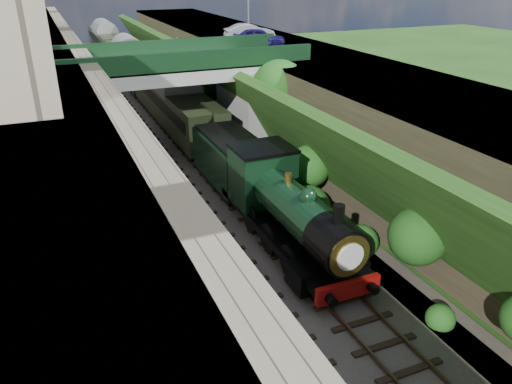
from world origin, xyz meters
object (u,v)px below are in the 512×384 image
at_px(road_bridge, 189,93).
at_px(tender, 231,163).
at_px(car_blue, 259,37).
at_px(locomotive, 289,212).
at_px(car_silver, 249,32).
at_px(tree, 280,90).

distance_m(road_bridge, tender, 7.75).
distance_m(car_blue, locomotive, 20.05).
distance_m(car_silver, tender, 16.88).
bearing_deg(tree, car_silver, 77.60).
xyz_separation_m(road_bridge, tender, (0.26, -7.35, -2.46)).
bearing_deg(tender, locomotive, -90.00).
distance_m(tree, locomotive, 12.18).
height_order(road_bridge, tender, road_bridge).
distance_m(car_blue, tender, 13.77).
height_order(tree, tender, tree).
distance_m(tree, tender, 6.62).
xyz_separation_m(locomotive, tender, (-0.00, 7.36, -0.27)).
bearing_deg(locomotive, tree, 66.59).
xyz_separation_m(road_bridge, locomotive, (0.26, -14.71, -2.18)).
xyz_separation_m(road_bridge, car_silver, (7.35, 7.03, 2.84)).
bearing_deg(car_blue, tree, -173.49).
bearing_deg(tree, car_blue, 76.76).
distance_m(road_bridge, locomotive, 14.87).
height_order(car_blue, car_silver, car_blue).
height_order(car_blue, tender, car_blue).
relative_size(road_bridge, tender, 2.67).
bearing_deg(tender, tree, 36.79).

